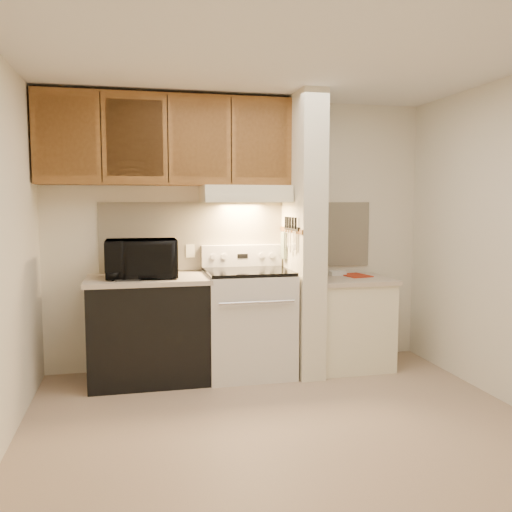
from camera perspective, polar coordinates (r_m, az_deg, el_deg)
name	(u,v)px	position (r m, az deg, el deg)	size (l,w,h in m)	color
floor	(282,424)	(3.99, 2.78, -17.23)	(3.60, 3.60, 0.00)	tan
ceiling	(284,57)	(3.79, 2.98, 20.15)	(3.60, 3.60, 0.00)	white
wall_back	(240,234)	(5.14, -1.65, 2.33)	(3.60, 0.02, 2.50)	#EEE6CF
backsplash	(241,236)	(5.13, -1.62, 2.15)	(2.60, 0.02, 0.63)	#F8EAC7
range_body	(248,324)	(4.92, -0.83, -7.14)	(0.76, 0.65, 0.92)	silver
oven_window	(256,327)	(4.61, -0.01, -7.51)	(0.50, 0.01, 0.30)	black
oven_handle	(257,302)	(4.53, 0.10, -4.90)	(0.02, 0.02, 0.65)	silver
cooktop	(248,271)	(4.83, -0.84, -1.64)	(0.74, 0.64, 0.03)	black
range_backguard	(242,256)	(5.10, -1.51, 0.05)	(0.76, 0.08, 0.20)	silver
range_display	(243,256)	(5.06, -1.42, 0.00)	(0.10, 0.01, 0.04)	black
range_knob_left_outer	(213,257)	(5.01, -4.55, -0.08)	(0.05, 0.05, 0.02)	silver
range_knob_left_inner	(224,256)	(5.02, -3.42, -0.05)	(0.05, 0.05, 0.02)	silver
range_knob_right_inner	(261,256)	(5.09, 0.58, 0.04)	(0.05, 0.05, 0.02)	silver
range_knob_right_outer	(272,255)	(5.12, 1.67, 0.07)	(0.05, 0.05, 0.02)	silver
dishwasher_front	(149,331)	(4.83, -11.21, -7.78)	(1.00, 0.63, 0.87)	black
left_countertop	(148,279)	(4.75, -11.32, -2.43)	(1.04, 0.67, 0.04)	beige
spoon_rest	(129,280)	(4.55, -13.27, -2.50)	(0.20, 0.06, 0.01)	black
teal_jar	(154,272)	(4.64, -10.69, -1.67)	(0.10, 0.10, 0.11)	#2C6F6A
outlet	(190,251)	(5.06, -6.93, 0.53)	(0.08, 0.01, 0.12)	#F5F0CD
microwave	(141,259)	(4.71, -11.97, -0.27)	(0.59, 0.40, 0.33)	black
partition_pillar	(303,236)	(4.93, 4.98, 2.16)	(0.22, 0.70, 2.50)	#EBE4C8
pillar_trim	(291,230)	(4.89, 3.69, 2.73)	(0.01, 0.70, 0.04)	brown
knife_strip	(292,228)	(4.84, 3.79, 2.94)	(0.02, 0.42, 0.04)	black
knife_blade_a	(295,241)	(4.70, 4.15, 1.63)	(0.01, 0.04, 0.16)	silver
knife_handle_a	(296,223)	(4.69, 4.18, 3.45)	(0.02, 0.02, 0.10)	black
knife_blade_b	(293,241)	(4.76, 3.96, 1.56)	(0.01, 0.04, 0.18)	silver
knife_handle_b	(293,223)	(4.77, 3.89, 3.49)	(0.02, 0.02, 0.10)	black
knife_blade_c	(290,242)	(4.85, 3.63, 1.52)	(0.01, 0.04, 0.20)	silver
knife_handle_c	(290,223)	(4.85, 3.61, 3.53)	(0.02, 0.02, 0.10)	black
knife_blade_d	(288,239)	(4.92, 3.39, 1.82)	(0.01, 0.04, 0.16)	silver
knife_handle_d	(288,222)	(4.93, 3.35, 3.57)	(0.02, 0.02, 0.10)	black
knife_blade_e	(285,239)	(5.01, 3.08, 1.78)	(0.01, 0.04, 0.18)	silver
knife_handle_e	(286,222)	(4.98, 3.15, 3.60)	(0.02, 0.02, 0.10)	black
oven_mitt	(284,246)	(5.06, 2.96, 1.10)	(0.03, 0.10, 0.25)	gray
right_cab_base	(349,324)	(5.21, 9.76, -7.11)	(0.70, 0.60, 0.81)	#F5F0CD
right_countertop	(350,280)	(5.13, 9.84, -2.48)	(0.74, 0.64, 0.04)	beige
red_folder	(355,275)	(5.26, 10.43, -2.02)	(0.21, 0.29, 0.01)	#B12E17
white_box	(338,273)	(5.27, 8.59, -1.80)	(0.15, 0.10, 0.04)	white
range_hood	(245,194)	(4.92, -1.16, 6.55)	(0.78, 0.44, 0.15)	#F5F0CD
hood_lip	(250,199)	(4.71, -0.64, 6.03)	(0.78, 0.04, 0.06)	#F5F0CD
upper_cabinets	(167,141)	(4.90, -9.38, 11.87)	(2.18, 0.33, 0.77)	brown
cab_door_a	(66,136)	(4.76, -19.35, 11.81)	(0.46, 0.01, 0.63)	brown
cab_gap_a	(101,137)	(4.73, -16.01, 11.94)	(0.01, 0.01, 0.73)	black
cab_door_b	(135,138)	(4.73, -12.63, 12.03)	(0.46, 0.01, 0.63)	brown
cab_gap_b	(168,139)	(4.74, -9.26, 12.08)	(0.01, 0.01, 0.73)	black
cab_door_c	(200,140)	(4.76, -5.92, 12.09)	(0.46, 0.01, 0.63)	brown
cab_gap_c	(231,140)	(4.80, -2.62, 12.06)	(0.01, 0.01, 0.73)	black
cab_door_d	(262,141)	(4.86, 0.62, 11.99)	(0.46, 0.01, 0.63)	brown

